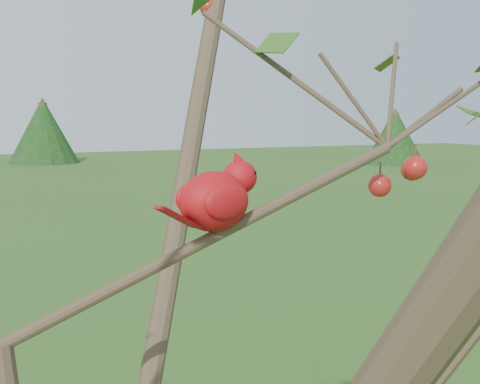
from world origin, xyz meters
The scene contains 2 objects.
crabapple_tree centered at (0.03, -0.02, 2.12)m, with size 2.35×2.05×2.95m.
cardinal centered at (0.26, 0.08, 2.13)m, with size 0.18×0.11×0.13m.
Camera 1 is at (-0.16, -0.80, 2.25)m, focal length 50.00 mm.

